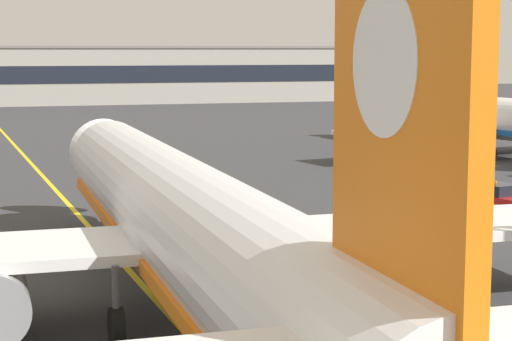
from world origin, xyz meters
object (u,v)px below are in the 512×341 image
at_px(airliner_background, 499,120).
at_px(safety_cone_by_nose_gear, 152,229).
at_px(airliner_foreground, 187,224).
at_px(service_car_nearest, 495,199).

height_order(airliner_background, safety_cone_by_nose_gear, airliner_background).
bearing_deg(safety_cone_by_nose_gear, airliner_foreground, -95.80).
bearing_deg(service_car_nearest, safety_cone_by_nose_gear, -178.67).
relative_size(airliner_background, safety_cone_by_nose_gear, 69.51).
bearing_deg(service_car_nearest, airliner_foreground, -143.20).
xyz_separation_m(airliner_background, safety_cone_by_nose_gear, (-33.94, -24.19, -2.87)).
bearing_deg(service_car_nearest, airliner_background, 58.30).
distance_m(service_car_nearest, safety_cone_by_nose_gear, 19.29).
relative_size(service_car_nearest, safety_cone_by_nose_gear, 8.22).
relative_size(airliner_background, service_car_nearest, 8.46).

